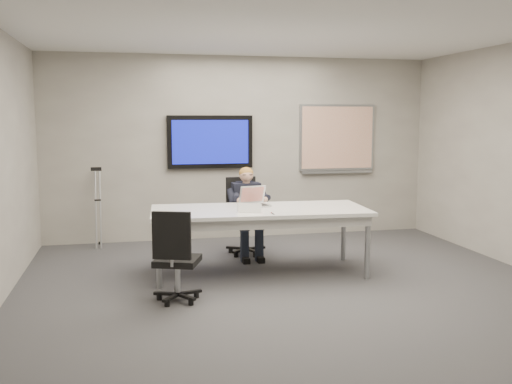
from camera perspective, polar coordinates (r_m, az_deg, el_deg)
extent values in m
cube|color=#3B3B3D|center=(6.21, 4.07, -10.05)|extent=(6.00, 6.00, 0.02)
cube|color=silver|center=(6.00, 4.33, 16.39)|extent=(6.00, 6.00, 0.02)
cube|color=gray|center=(8.85, -1.43, 4.43)|extent=(6.00, 0.02, 2.80)
cube|color=gray|center=(3.21, 19.86, -1.33)|extent=(6.00, 0.02, 2.80)
cube|color=white|center=(6.80, 0.37, -1.84)|extent=(2.62, 1.22, 0.04)
cube|color=beige|center=(6.82, 0.37, -2.55)|extent=(2.50, 1.10, 0.11)
cylinder|color=#979BA0|center=(6.35, -9.69, -6.25)|extent=(0.06, 0.06, 0.75)
cylinder|color=#979BA0|center=(6.76, 11.09, -5.45)|extent=(0.06, 0.06, 0.75)
cylinder|color=#979BA0|center=(7.22, -9.64, -4.58)|extent=(0.06, 0.06, 0.75)
cylinder|color=#979BA0|center=(7.58, 8.74, -3.99)|extent=(0.06, 0.06, 0.75)
cube|color=black|center=(8.71, -4.61, 5.02)|extent=(1.30, 0.08, 0.80)
cube|color=navy|center=(8.67, -4.57, 5.00)|extent=(1.16, 0.01, 0.66)
cube|color=#979BA0|center=(9.25, 8.10, 5.41)|extent=(1.25, 0.04, 1.05)
cube|color=white|center=(9.23, 8.15, 5.41)|extent=(1.18, 0.01, 0.98)
cube|color=#979BA0|center=(9.25, 8.12, 2.00)|extent=(1.18, 0.05, 0.04)
cylinder|color=#979BA0|center=(7.84, -1.04, -4.22)|extent=(0.06, 0.06, 0.36)
cube|color=black|center=(7.81, -1.05, -2.93)|extent=(0.51, 0.51, 0.07)
cube|color=black|center=(7.96, -1.53, -0.33)|extent=(0.42, 0.09, 0.52)
cylinder|color=#979BA0|center=(5.93, -7.82, -8.36)|extent=(0.05, 0.05, 0.33)
cube|color=black|center=(5.89, -7.85, -6.82)|extent=(0.54, 0.54, 0.06)
cube|color=black|center=(5.63, -8.44, -4.34)|extent=(0.38, 0.17, 0.48)
cube|color=black|center=(7.73, -1.00, -0.96)|extent=(0.38, 0.22, 0.51)
cube|color=#361D16|center=(7.62, -0.84, -0.88)|extent=(0.20, 0.02, 0.25)
sphere|color=tan|center=(7.66, -0.97, 1.70)|extent=(0.19, 0.19, 0.19)
ellipsoid|color=brown|center=(7.67, -0.99, 1.90)|extent=(0.19, 0.19, 0.16)
cube|color=#B8B8BA|center=(6.95, -0.10, -1.40)|extent=(0.38, 0.31, 0.02)
cube|color=black|center=(6.93, -0.09, -1.32)|extent=(0.32, 0.23, 0.00)
cube|color=#B8B8BA|center=(7.08, -0.37, -0.25)|extent=(0.35, 0.16, 0.22)
cube|color=red|center=(7.07, -0.36, -0.24)|extent=(0.31, 0.13, 0.19)
cylinder|color=black|center=(6.43, 1.67, -2.15)|extent=(0.01, 0.13, 0.01)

